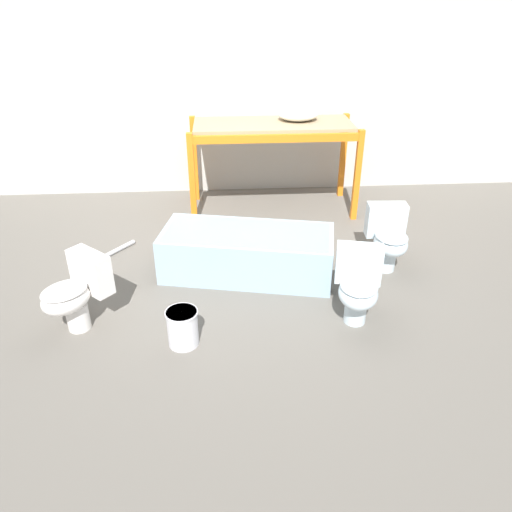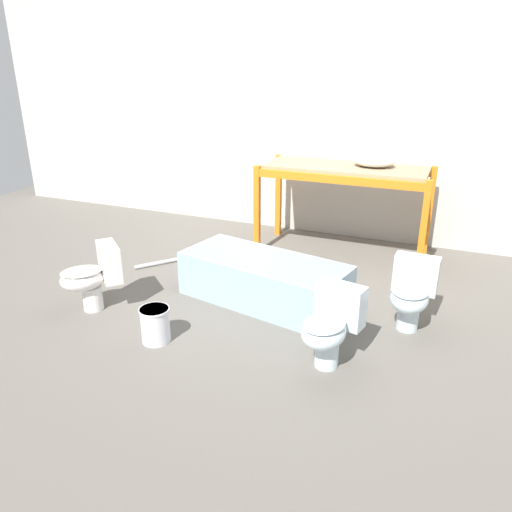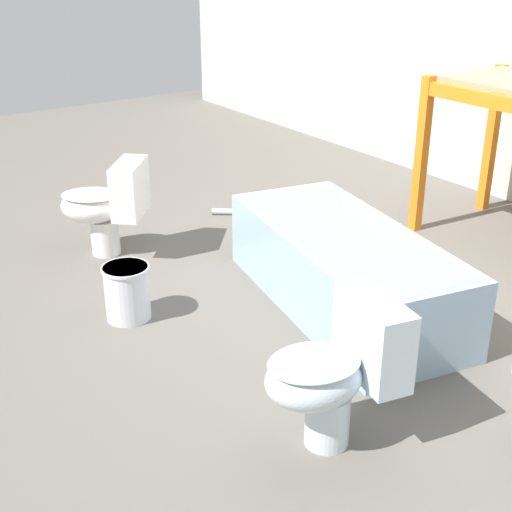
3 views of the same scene
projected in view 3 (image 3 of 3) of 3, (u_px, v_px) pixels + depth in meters
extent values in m
plane|color=#666059|center=(386.00, 291.00, 4.36)|extent=(12.00, 12.00, 0.00)
cube|color=orange|center=(421.00, 156.00, 5.04)|extent=(0.07, 0.07, 1.12)
cube|color=orange|center=(491.00, 139.00, 5.45)|extent=(0.07, 0.07, 1.12)
cube|color=#99B7CC|center=(344.00, 269.00, 4.10)|extent=(1.80, 1.04, 0.46)
cube|color=#829CAD|center=(345.00, 248.00, 4.04)|extent=(1.70, 0.95, 0.19)
cylinder|color=silver|center=(327.00, 418.00, 3.01)|extent=(0.19, 0.19, 0.24)
ellipsoid|color=silver|center=(314.00, 379.00, 2.90)|extent=(0.41, 0.48, 0.23)
ellipsoid|color=#9FAFB7|center=(314.00, 362.00, 2.86)|extent=(0.39, 0.45, 0.03)
cube|color=silver|center=(373.00, 338.00, 2.94)|extent=(0.42, 0.25, 0.35)
cylinder|color=white|center=(105.00, 237.00, 4.83)|extent=(0.19, 0.19, 0.24)
ellipsoid|color=white|center=(92.00, 206.00, 4.75)|extent=(0.52, 0.53, 0.23)
ellipsoid|color=beige|center=(91.00, 194.00, 4.71)|extent=(0.50, 0.50, 0.03)
cube|color=white|center=(130.00, 188.00, 4.66)|extent=(0.41, 0.39, 0.35)
cylinder|color=silver|center=(127.00, 292.00, 3.99)|extent=(0.25, 0.25, 0.32)
cylinder|color=silver|center=(125.00, 268.00, 3.93)|extent=(0.27, 0.27, 0.02)
cylinder|color=#B7B7BC|center=(258.00, 212.00, 5.53)|extent=(0.49, 0.59, 0.05)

